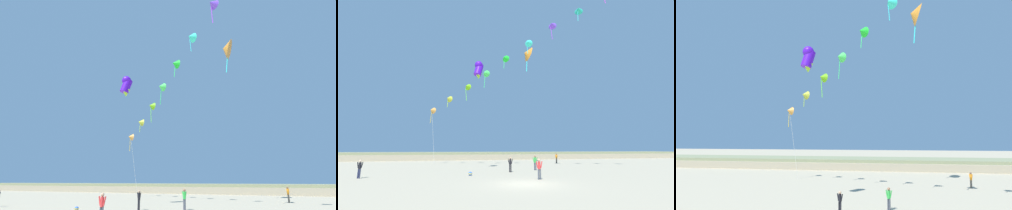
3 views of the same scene
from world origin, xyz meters
TOP-DOWN VIEW (x-y plane):
  - ground_plane at (0.00, 0.00)m, footprint 240.00×240.00m
  - dune_ridge at (0.00, 41.71)m, footprint 120.00×10.69m
  - person_near_left at (1.86, 2.05)m, footprint 0.59×0.23m
  - person_near_right at (13.33, 21.88)m, footprint 0.32×0.59m
  - person_mid_center at (1.11, 8.51)m, footprint 0.53×0.36m
  - person_far_left at (-12.95, 6.52)m, footprint 0.55×0.22m
  - person_far_right at (4.63, 10.08)m, footprint 0.53×0.44m
  - kite_banner_string at (3.67, 13.93)m, footprint 25.92×22.95m
  - large_kite_low_lead at (7.65, 20.77)m, footprint 1.85×2.90m
  - large_kite_mid_trail at (-2.29, 11.32)m, footprint 1.66×1.62m
  - beach_ball at (-3.45, 6.28)m, footprint 0.36×0.36m

SIDE VIEW (x-z plane):
  - ground_plane at x=0.00m, z-range 0.00..0.00m
  - beach_ball at x=-3.45m, z-range 0.00..0.36m
  - dune_ridge at x=0.00m, z-range -0.01..1.77m
  - person_far_left at x=-12.95m, z-range 0.12..1.69m
  - person_mid_center at x=1.11m, z-range 0.13..1.75m
  - person_near_left at x=1.86m, z-range 0.13..1.81m
  - person_near_right at x=13.33m, z-range 0.13..1.86m
  - person_far_right at x=4.63m, z-range 0.14..1.87m
  - large_kite_mid_trail at x=-2.29m, z-range 11.33..13.71m
  - kite_banner_string at x=3.67m, z-range 4.23..29.66m
  - large_kite_low_lead at x=7.65m, z-range 17.33..22.36m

